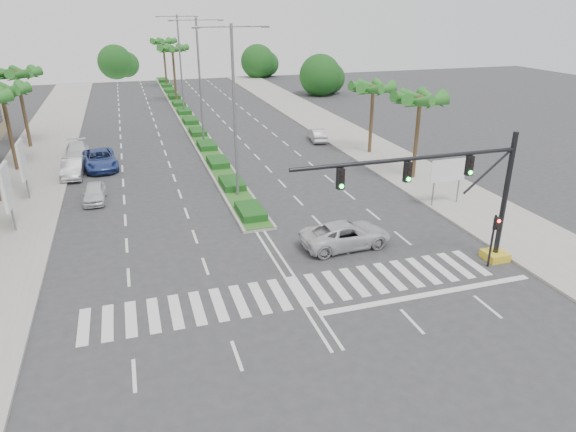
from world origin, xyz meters
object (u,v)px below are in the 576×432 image
Objects in this scene: car_parked_c at (100,159)px; car_parked_d at (77,151)px; car_parked_b at (73,168)px; car_right at (317,135)px; car_parked_a at (94,193)px; car_crossing at (346,235)px.

car_parked_c is 4.25m from car_parked_d.
car_parked_b is 23.78m from car_right.
car_parked_d is 23.24m from car_right.
car_parked_c is at bearing 89.91° from car_parked_a.
car_parked_b is 0.86× the size of car_crossing.
car_crossing is (16.04, -24.32, 0.02)m from car_parked_d.
car_parked_c reaches higher than car_crossing.
car_parked_d is 0.93× the size of car_crossing.
car_crossing is 1.36× the size of car_right.
car_parked_d reaches higher than car_right.
car_right is at bearing -4.37° from car_parked_d.
car_crossing reaches higher than car_parked_d.
car_crossing reaches higher than car_right.
car_crossing is at bearing 81.20° from car_right.
car_parked_d is 1.26× the size of car_right.
car_right is (23.24, 5.05, -0.11)m from car_parked_b.
car_parked_c is at bearing 42.14° from car_parked_b.
car_parked_a is 0.95× the size of car_right.
car_parked_a is at bearing -72.10° from car_parked_b.
car_crossing is (14.20, -12.29, 0.11)m from car_parked_a.
car_crossing is (16.04, -18.89, -0.02)m from car_parked_b.
car_parked_c is 21.43m from car_right.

